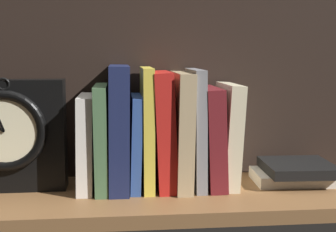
# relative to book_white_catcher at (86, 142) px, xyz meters

# --- Properties ---
(ground_plane) EXTENTS (0.85, 0.27, 0.03)m
(ground_plane) POSITION_rel_book_white_catcher_xyz_m (0.13, -0.04, -0.10)
(ground_plane) COLOR brown
(back_panel) EXTENTS (0.85, 0.01, 0.41)m
(back_panel) POSITION_rel_book_white_catcher_xyz_m (0.13, 0.09, 0.12)
(back_panel) COLOR black
(back_panel) RESTS_ON ground_plane
(book_white_catcher) EXTENTS (0.03, 0.14, 0.18)m
(book_white_catcher) POSITION_rel_book_white_catcher_xyz_m (0.00, 0.00, 0.00)
(book_white_catcher) COLOR silver
(book_white_catcher) RESTS_ON ground_plane
(book_green_romantic) EXTENTS (0.03, 0.16, 0.20)m
(book_green_romantic) POSITION_rel_book_white_catcher_xyz_m (0.03, 0.00, 0.01)
(book_green_romantic) COLOR #476B44
(book_green_romantic) RESTS_ON ground_plane
(book_navy_bierce) EXTENTS (0.04, 0.16, 0.24)m
(book_navy_bierce) POSITION_rel_book_white_catcher_xyz_m (0.06, 0.00, 0.03)
(book_navy_bierce) COLOR #192147
(book_navy_bierce) RESTS_ON ground_plane
(book_blue_modern) EXTENTS (0.03, 0.14, 0.18)m
(book_blue_modern) POSITION_rel_book_white_catcher_xyz_m (0.09, 0.00, -0.00)
(book_blue_modern) COLOR #2D4C8E
(book_blue_modern) RESTS_ON ground_plane
(book_yellow_seinlanguage) EXTENTS (0.02, 0.15, 0.23)m
(book_yellow_seinlanguage) POSITION_rel_book_white_catcher_xyz_m (0.12, 0.00, 0.03)
(book_yellow_seinlanguage) COLOR gold
(book_yellow_seinlanguage) RESTS_ON ground_plane
(book_red_requiem) EXTENTS (0.04, 0.15, 0.23)m
(book_red_requiem) POSITION_rel_book_white_catcher_xyz_m (0.15, 0.00, 0.02)
(book_red_requiem) COLOR red
(book_red_requiem) RESTS_ON ground_plane
(book_tan_shortstories) EXTENTS (0.03, 0.17, 0.22)m
(book_tan_shortstories) POSITION_rel_book_white_catcher_xyz_m (0.18, 0.00, 0.02)
(book_tan_shortstories) COLOR tan
(book_tan_shortstories) RESTS_ON ground_plane
(book_gray_chess) EXTENTS (0.02, 0.15, 0.23)m
(book_gray_chess) POSITION_rel_book_white_catcher_xyz_m (0.21, 0.00, 0.02)
(book_gray_chess) COLOR gray
(book_gray_chess) RESTS_ON ground_plane
(book_maroon_dawkins) EXTENTS (0.04, 0.16, 0.19)m
(book_maroon_dawkins) POSITION_rel_book_white_catcher_xyz_m (0.24, 0.00, 0.01)
(book_maroon_dawkins) COLOR maroon
(book_maroon_dawkins) RESTS_ON ground_plane
(book_cream_twain) EXTENTS (0.04, 0.14, 0.20)m
(book_cream_twain) POSITION_rel_book_white_catcher_xyz_m (0.28, 0.00, 0.01)
(book_cream_twain) COLOR beige
(book_cream_twain) RESTS_ON ground_plane
(framed_clock) EXTENTS (0.21, 0.06, 0.22)m
(framed_clock) POSITION_rel_book_white_catcher_xyz_m (-0.15, -0.00, 0.02)
(framed_clock) COLOR black
(framed_clock) RESTS_ON ground_plane
(book_stack_side) EXTENTS (0.16, 0.14, 0.04)m
(book_stack_side) POSITION_rel_book_white_catcher_xyz_m (0.41, -0.01, -0.07)
(book_stack_side) COLOR beige
(book_stack_side) RESTS_ON ground_plane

